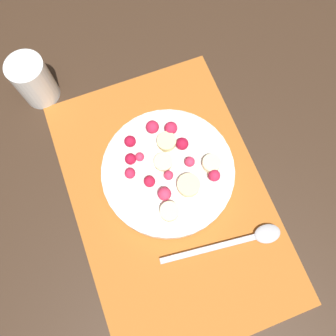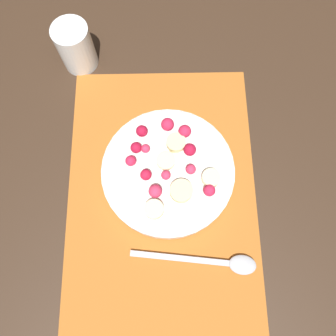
{
  "view_description": "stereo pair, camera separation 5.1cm",
  "coord_description": "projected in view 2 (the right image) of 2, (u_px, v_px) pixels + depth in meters",
  "views": [
    {
      "loc": [
        0.1,
        -0.04,
        0.53
      ],
      "look_at": [
        -0.04,
        0.01,
        0.04
      ],
      "focal_mm": 35.0,
      "sensor_mm": 36.0,
      "label": 1
    },
    {
      "loc": [
        0.11,
        0.01,
        0.53
      ],
      "look_at": [
        -0.04,
        0.01,
        0.04
      ],
      "focal_mm": 35.0,
      "sensor_mm": 36.0,
      "label": 2
    }
  ],
  "objects": [
    {
      "name": "spoon",
      "position": [
        220.0,
        262.0,
        0.5
      ],
      "size": [
        0.04,
        0.19,
        0.01
      ],
      "rotation": [
        0.0,
        0.0,
        1.45
      ],
      "color": "#B2B2B7",
      "rests_on": "placemat"
    },
    {
      "name": "drinking_glass",
      "position": [
        76.0,
        47.0,
        0.57
      ],
      "size": [
        0.06,
        0.06,
        0.09
      ],
      "color": "white",
      "rests_on": "ground_plane"
    },
    {
      "name": "placemat",
      "position": [
        162.0,
        197.0,
        0.53
      ],
      "size": [
        0.46,
        0.31,
        0.01
      ],
      "color": "#B26023",
      "rests_on": "ground_plane"
    },
    {
      "name": "fruit_bowl",
      "position": [
        168.0,
        171.0,
        0.52
      ],
      "size": [
        0.21,
        0.21,
        0.05
      ],
      "color": "white",
      "rests_on": "placemat"
    },
    {
      "name": "ground_plane",
      "position": [
        162.0,
        197.0,
        0.54
      ],
      "size": [
        3.0,
        3.0,
        0.0
      ],
      "primitive_type": "plane",
      "color": "#382619"
    }
  ]
}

